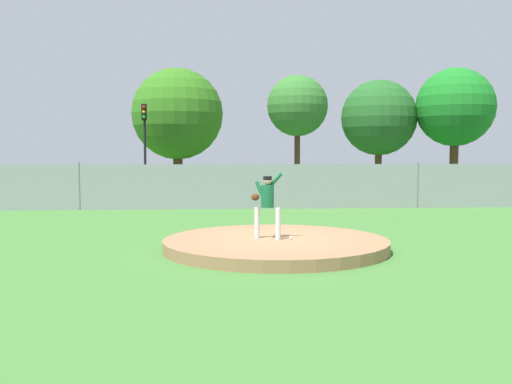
{
  "coord_description": "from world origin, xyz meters",
  "views": [
    {
      "loc": [
        -1.43,
        -14.01,
        2.46
      ],
      "look_at": [
        -0.39,
        1.54,
        1.33
      ],
      "focal_mm": 40.14,
      "sensor_mm": 36.0,
      "label": 1
    }
  ],
  "objects_px": {
    "parked_car_burgundy": "(462,183)",
    "parked_car_champagne": "(23,184)",
    "parked_car_teal": "(247,183)",
    "baseball": "(291,238)",
    "traffic_light_near": "(145,133)",
    "pitcher_youth": "(267,200)"
  },
  "relations": [
    {
      "from": "parked_car_burgundy",
      "to": "parked_car_teal",
      "type": "relative_size",
      "value": 0.91
    },
    {
      "from": "pitcher_youth",
      "to": "parked_car_champagne",
      "type": "relative_size",
      "value": 0.39
    },
    {
      "from": "baseball",
      "to": "traffic_light_near",
      "type": "distance_m",
      "value": 19.58
    },
    {
      "from": "baseball",
      "to": "parked_car_teal",
      "type": "relative_size",
      "value": 0.02
    },
    {
      "from": "pitcher_youth",
      "to": "parked_car_teal",
      "type": "height_order",
      "value": "pitcher_youth"
    },
    {
      "from": "parked_car_champagne",
      "to": "parked_car_teal",
      "type": "height_order",
      "value": "parked_car_champagne"
    },
    {
      "from": "parked_car_burgundy",
      "to": "parked_car_champagne",
      "type": "distance_m",
      "value": 21.93
    },
    {
      "from": "parked_car_champagne",
      "to": "traffic_light_near",
      "type": "distance_m",
      "value": 7.17
    },
    {
      "from": "pitcher_youth",
      "to": "parked_car_teal",
      "type": "relative_size",
      "value": 0.36
    },
    {
      "from": "parked_car_burgundy",
      "to": "parked_car_champagne",
      "type": "relative_size",
      "value": 0.98
    },
    {
      "from": "pitcher_youth",
      "to": "parked_car_burgundy",
      "type": "xyz_separation_m",
      "value": [
        11.25,
        14.37,
        -0.43
      ]
    },
    {
      "from": "parked_car_burgundy",
      "to": "baseball",
      "type": "bearing_deg",
      "value": -126.36
    },
    {
      "from": "baseball",
      "to": "parked_car_teal",
      "type": "bearing_deg",
      "value": 91.31
    },
    {
      "from": "baseball",
      "to": "parked_car_teal",
      "type": "xyz_separation_m",
      "value": [
        -0.33,
        14.58,
        0.52
      ]
    },
    {
      "from": "parked_car_champagne",
      "to": "parked_car_teal",
      "type": "distance_m",
      "value": 10.93
    },
    {
      "from": "baseball",
      "to": "parked_car_champagne",
      "type": "xyz_separation_m",
      "value": [
        -11.27,
        14.49,
        0.52
      ]
    },
    {
      "from": "baseball",
      "to": "parked_car_teal",
      "type": "height_order",
      "value": "parked_car_teal"
    },
    {
      "from": "parked_car_burgundy",
      "to": "traffic_light_near",
      "type": "distance_m",
      "value": 17.19
    },
    {
      "from": "parked_car_burgundy",
      "to": "traffic_light_near",
      "type": "bearing_deg",
      "value": 166.62
    },
    {
      "from": "parked_car_burgundy",
      "to": "traffic_light_near",
      "type": "height_order",
      "value": "traffic_light_near"
    },
    {
      "from": "baseball",
      "to": "parked_car_champagne",
      "type": "distance_m",
      "value": 18.36
    },
    {
      "from": "baseball",
      "to": "traffic_light_near",
      "type": "bearing_deg",
      "value": 107.67
    }
  ]
}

